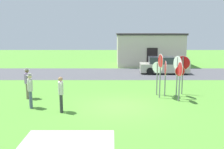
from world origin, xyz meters
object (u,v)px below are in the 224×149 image
at_px(person_with_sunhat, 60,92).
at_px(stop_sign_low_front, 179,74).
at_px(stop_sign_nearest, 165,72).
at_px(stop_sign_rear_right, 179,77).
at_px(stop_sign_leaning_left, 177,69).
at_px(stop_sign_far_back, 160,68).
at_px(person_in_blue, 30,89).
at_px(parked_car_on_street, 163,66).
at_px(person_holding_notes, 27,82).
at_px(stop_sign_leaning_right, 182,68).
at_px(stop_sign_tallest, 157,73).

bearing_deg(person_with_sunhat, stop_sign_low_front, 17.51).
relative_size(stop_sign_nearest, stop_sign_low_front, 0.97).
bearing_deg(stop_sign_rear_right, stop_sign_nearest, 137.89).
bearing_deg(stop_sign_leaning_left, stop_sign_far_back, -159.98).
height_order(stop_sign_rear_right, person_in_blue, stop_sign_rear_right).
distance_m(stop_sign_nearest, stop_sign_far_back, 0.64).
relative_size(stop_sign_nearest, person_with_sunhat, 1.24).
relative_size(parked_car_on_street, person_with_sunhat, 2.59).
distance_m(parked_car_on_street, stop_sign_low_front, 9.45).
bearing_deg(parked_car_on_street, person_holding_notes, -136.92).
distance_m(stop_sign_leaning_right, person_holding_notes, 9.04).
height_order(parked_car_on_street, stop_sign_leaning_left, stop_sign_leaning_left).
height_order(stop_sign_leaning_left, person_with_sunhat, stop_sign_leaning_left).
bearing_deg(stop_sign_tallest, stop_sign_low_front, -55.39).
xyz_separation_m(stop_sign_leaning_left, stop_sign_nearest, (-0.68, 0.03, -0.21)).
bearing_deg(stop_sign_nearest, stop_sign_low_front, -63.25).
bearing_deg(stop_sign_far_back, person_holding_notes, -179.17).
distance_m(stop_sign_leaning_left, stop_sign_rear_right, 0.70).
bearing_deg(person_holding_notes, person_with_sunhat, -46.19).
height_order(parked_car_on_street, stop_sign_tallest, stop_sign_tallest).
bearing_deg(person_holding_notes, stop_sign_far_back, 0.83).
distance_m(stop_sign_leaning_left, stop_sign_low_front, 1.08).
xyz_separation_m(person_in_blue, person_holding_notes, (-0.73, 1.81, 0.00)).
bearing_deg(stop_sign_tallest, parked_car_on_street, 76.08).
bearing_deg(stop_sign_nearest, parked_car_on_street, 79.34).
bearing_deg(person_in_blue, stop_sign_low_front, 9.20).
xyz_separation_m(parked_car_on_street, person_with_sunhat, (-7.04, -11.26, 0.26)).
bearing_deg(stop_sign_low_front, person_holding_notes, 176.14).
relative_size(parked_car_on_street, stop_sign_leaning_left, 1.84).
bearing_deg(person_in_blue, stop_sign_nearest, 18.15).
bearing_deg(stop_sign_leaning_left, person_in_blue, -163.55).
height_order(stop_sign_low_front, person_holding_notes, stop_sign_low_front).
relative_size(stop_sign_leaning_left, person_with_sunhat, 1.41).
xyz_separation_m(stop_sign_rear_right, stop_sign_low_front, (-0.13, -0.48, 0.23)).
relative_size(stop_sign_far_back, stop_sign_tallest, 1.26).
bearing_deg(person_with_sunhat, stop_sign_tallest, 33.12).
relative_size(stop_sign_nearest, stop_sign_rear_right, 1.11).
xyz_separation_m(stop_sign_nearest, person_holding_notes, (-7.85, -0.53, -0.45)).
bearing_deg(stop_sign_far_back, stop_sign_low_front, -35.90).
height_order(stop_sign_leaning_left, stop_sign_leaning_right, stop_sign_leaning_left).
bearing_deg(stop_sign_low_front, stop_sign_leaning_right, 69.43).
relative_size(parked_car_on_street, person_in_blue, 2.52).
bearing_deg(stop_sign_tallest, person_in_blue, -158.49).
xyz_separation_m(stop_sign_nearest, stop_sign_leaning_right, (1.12, 0.44, 0.19)).
relative_size(stop_sign_tallest, stop_sign_leaning_right, 0.85).
distance_m(stop_sign_far_back, person_holding_notes, 7.50).
xyz_separation_m(stop_sign_nearest, stop_sign_far_back, (-0.38, -0.42, 0.31)).
distance_m(stop_sign_far_back, stop_sign_low_front, 1.18).
distance_m(stop_sign_nearest, person_holding_notes, 7.88).
relative_size(stop_sign_low_front, person_holding_notes, 1.24).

